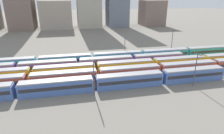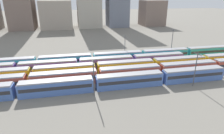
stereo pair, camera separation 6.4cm
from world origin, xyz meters
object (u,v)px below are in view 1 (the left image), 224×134
(train_track_3, at_px, (78,64))
(catenary_pole_3, at_px, (172,41))
(catenary_pole_2, at_px, (196,67))
(catenary_pole_0, at_px, (94,76))
(train_track_4, at_px, (142,55))
(train_track_2, at_px, (153,64))
(catenary_pole_1, at_px, (125,46))
(train_track_0, at_px, (95,83))
(train_track_1, at_px, (130,72))

(train_track_3, relative_size, catenary_pole_3, 6.81)
(catenary_pole_2, xyz_separation_m, catenary_pole_3, (7.56, 26.70, 0.70))
(catenary_pole_3, bearing_deg, catenary_pole_0, -142.42)
(train_track_4, height_order, catenary_pole_2, catenary_pole_2)
(train_track_2, xyz_separation_m, catenary_pole_0, (-21.16, -13.48, 3.28))
(catenary_pole_1, bearing_deg, train_track_2, -65.17)
(train_track_3, height_order, catenary_pole_2, catenary_pole_2)
(train_track_3, height_order, catenary_pole_1, catenary_pole_1)
(catenary_pole_0, relative_size, catenary_pole_2, 0.97)
(train_track_0, bearing_deg, catenary_pole_2, -6.77)
(catenary_pole_2, bearing_deg, train_track_4, 103.76)
(train_track_1, distance_m, train_track_4, 18.31)
(train_track_3, height_order, catenary_pole_0, catenary_pole_0)
(train_track_2, bearing_deg, catenary_pole_0, -147.51)
(train_track_1, bearing_deg, catenary_pole_0, -144.47)
(train_track_1, relative_size, catenary_pole_2, 9.76)
(train_track_3, distance_m, catenary_pole_1, 20.00)
(catenary_pole_0, distance_m, catenary_pole_1, 30.58)
(catenary_pole_1, bearing_deg, catenary_pole_0, -119.56)
(train_track_2, height_order, catenary_pole_1, catenary_pole_1)
(catenary_pole_2, bearing_deg, train_track_3, 147.99)
(train_track_1, relative_size, train_track_3, 1.25)
(catenary_pole_2, relative_size, catenary_pole_3, 0.88)
(train_track_0, xyz_separation_m, catenary_pole_3, (34.15, 23.55, 4.14))
(train_track_0, height_order, train_track_3, same)
(train_track_0, xyz_separation_m, catenary_pole_1, (14.64, 23.53, 3.30))
(train_track_0, relative_size, train_track_3, 1.00)
(train_track_4, bearing_deg, catenary_pole_1, 155.87)
(catenary_pole_0, relative_size, catenary_pole_3, 0.85)
(train_track_4, distance_m, catenary_pole_3, 14.31)
(catenary_pole_2, bearing_deg, train_track_2, 113.43)
(train_track_2, relative_size, train_track_3, 1.51)
(train_track_0, bearing_deg, catenary_pole_1, 58.11)
(train_track_1, relative_size, catenary_pole_3, 8.54)
(train_track_2, height_order, catenary_pole_2, catenary_pole_2)
(train_track_3, distance_m, catenary_pole_0, 19.19)
(train_track_1, xyz_separation_m, catenary_pole_2, (15.45, -8.36, 3.43))
(train_track_2, height_order, train_track_4, same)
(train_track_0, height_order, catenary_pole_3, catenary_pole_3)
(train_track_0, height_order, catenary_pole_1, catenary_pole_1)
(train_track_0, relative_size, catenary_pole_2, 7.79)
(train_track_3, distance_m, catenary_pole_2, 35.55)
(catenary_pole_2, bearing_deg, catenary_pole_3, 74.20)
(catenary_pole_2, bearing_deg, train_track_0, 173.23)
(train_track_1, relative_size, train_track_4, 0.83)
(train_track_3, relative_size, catenary_pole_2, 7.79)
(train_track_4, height_order, catenary_pole_0, catenary_pole_0)
(train_track_3, relative_size, catenary_pole_0, 8.04)
(train_track_4, distance_m, catenary_pole_1, 7.44)
(train_track_0, bearing_deg, catenary_pole_0, -98.32)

